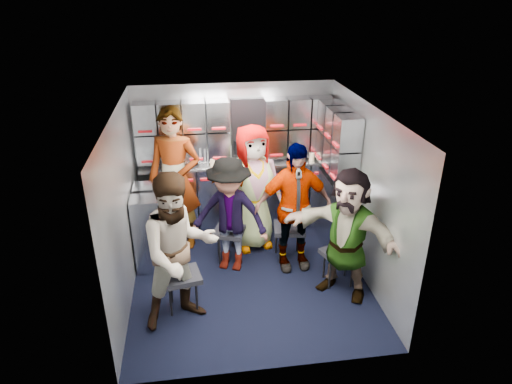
{
  "coord_description": "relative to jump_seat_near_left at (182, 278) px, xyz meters",
  "views": [
    {
      "loc": [
        -0.59,
        -4.67,
        3.35
      ],
      "look_at": [
        0.14,
        0.35,
        0.99
      ],
      "focal_mm": 32.0,
      "sensor_mm": 36.0,
      "label": 1
    }
  ],
  "objects": [
    {
      "name": "jump_seat_mid_left",
      "position": [
        0.59,
        0.91,
        -0.01
      ],
      "size": [
        0.47,
        0.45,
        0.44
      ],
      "rotation": [
        0.0,
        0.0,
        -0.32
      ],
      "color": "black",
      "rests_on": "ground"
    },
    {
      "name": "attendant_arc_c",
      "position": [
        0.95,
        1.25,
        0.46
      ],
      "size": [
        0.94,
        0.73,
        1.72
      ],
      "primitive_type": "imported",
      "rotation": [
        0.0,
        0.0,
        0.23
      ],
      "color": "black",
      "rests_on": "ground"
    },
    {
      "name": "locker_bank_back",
      "position": [
        0.79,
        1.83,
        1.09
      ],
      "size": [
        2.68,
        0.28,
        0.82
      ],
      "primitive_type": "cube",
      "color": "#A8AEB9",
      "rests_on": "wall_back"
    },
    {
      "name": "jump_seat_mid_right",
      "position": [
        1.37,
        0.85,
        0.01
      ],
      "size": [
        0.44,
        0.43,
        0.47
      ],
      "rotation": [
        0.0,
        0.0,
        -0.14
      ],
      "color": "black",
      "rests_on": "ground"
    },
    {
      "name": "cup_right",
      "position": [
        1.86,
        1.71,
        0.68
      ],
      "size": [
        0.08,
        0.08,
        0.11
      ],
      "primitive_type": "cylinder",
      "color": "#C3AD89",
      "rests_on": "counter"
    },
    {
      "name": "attendant_arc_e",
      "position": [
        1.84,
        0.04,
        0.38
      ],
      "size": [
        1.39,
        1.3,
        1.56
      ],
      "primitive_type": "imported",
      "rotation": [
        0.0,
        0.0,
        -0.72
      ],
      "color": "black",
      "rests_on": "ground"
    },
    {
      "name": "attendant_standing",
      "position": [
        -0.06,
        1.4,
        0.57
      ],
      "size": [
        0.81,
        0.65,
        1.94
      ],
      "primitive_type": "imported",
      "rotation": [
        0.0,
        0.0,
        -0.29
      ],
      "color": "black",
      "rests_on": "ground"
    },
    {
      "name": "right_cabinet",
      "position": [
        2.04,
        1.08,
        0.1
      ],
      "size": [
        0.28,
        1.2,
        1.0
      ],
      "primitive_type": "cube",
      "color": "#A8AEB9",
      "rests_on": "ground"
    },
    {
      "name": "cup_left",
      "position": [
        0.45,
        1.71,
        0.68
      ],
      "size": [
        0.08,
        0.08,
        0.09
      ],
      "primitive_type": "cylinder",
      "color": "#C3AD89",
      "rests_on": "counter"
    },
    {
      "name": "red_latch_strip",
      "position": [
        0.79,
        1.57,
        0.48
      ],
      "size": [
        2.6,
        0.02,
        0.03
      ],
      "primitive_type": "cube",
      "color": "#B00C14",
      "rests_on": "cart_bank_back"
    },
    {
      "name": "coffee_niche",
      "position": [
        0.97,
        1.89,
        1.07
      ],
      "size": [
        0.46,
        0.16,
        0.84
      ],
      "primitive_type": null,
      "color": "black",
      "rests_on": "wall_back"
    },
    {
      "name": "bottle_mid",
      "position": [
        0.35,
        1.72,
        0.75
      ],
      "size": [
        0.06,
        0.06,
        0.25
      ],
      "primitive_type": "cylinder",
      "color": "white",
      "rests_on": "counter"
    },
    {
      "name": "jump_seat_near_right",
      "position": [
        1.84,
        0.22,
        -0.01
      ],
      "size": [
        0.47,
        0.46,
        0.44
      ],
      "rotation": [
        0.0,
        0.0,
        0.35
      ],
      "color": "black",
      "rests_on": "ground"
    },
    {
      "name": "counter",
      "position": [
        0.79,
        1.77,
        0.61
      ],
      "size": [
        2.68,
        0.42,
        0.03
      ],
      "primitive_type": "cube",
      "color": "silver",
      "rests_on": "cart_bank_back"
    },
    {
      "name": "cart_bank_left",
      "position": [
        -0.4,
        1.04,
        0.09
      ],
      "size": [
        0.38,
        0.76,
        0.99
      ],
      "primitive_type": "cube",
      "color": "#A8AEB9",
      "rests_on": "ground"
    },
    {
      "name": "wall_left",
      "position": [
        -0.61,
        0.48,
        0.65
      ],
      "size": [
        0.04,
        3.0,
        2.1
      ],
      "primitive_type": "cube",
      "color": "#9A9FA8",
      "rests_on": "ground"
    },
    {
      "name": "jump_seat_near_left",
      "position": [
        0.0,
        0.0,
        0.0
      ],
      "size": [
        0.44,
        0.43,
        0.45
      ],
      "rotation": [
        0.0,
        0.0,
        0.19
      ],
      "color": "black",
      "rests_on": "ground"
    },
    {
      "name": "attendant_arc_b",
      "position": [
        0.59,
        0.73,
        0.35
      ],
      "size": [
        1.1,
        0.87,
        1.49
      ],
      "primitive_type": "imported",
      "rotation": [
        0.0,
        0.0,
        -0.38
      ],
      "color": "black",
      "rests_on": "ground"
    },
    {
      "name": "cart_bank_back",
      "position": [
        0.79,
        1.77,
        0.09
      ],
      "size": [
        2.68,
        0.38,
        0.99
      ],
      "primitive_type": "cube",
      "color": "#A8AEB9",
      "rests_on": "ground"
    },
    {
      "name": "attendant_arc_d",
      "position": [
        1.37,
        0.67,
        0.43
      ],
      "size": [
        0.99,
        0.46,
        1.66
      ],
      "primitive_type": "imported",
      "rotation": [
        0.0,
        0.0,
        0.05
      ],
      "color": "black",
      "rests_on": "ground"
    },
    {
      "name": "wall_right",
      "position": [
        2.19,
        0.48,
        0.65
      ],
      "size": [
        0.04,
        3.0,
        2.1
      ],
      "primitive_type": "cube",
      "color": "#9A9FA8",
      "rests_on": "ground"
    },
    {
      "name": "bottle_right",
      "position": [
        1.05,
        1.72,
        0.77
      ],
      "size": [
        0.07,
        0.07,
        0.28
      ],
      "primitive_type": "cylinder",
      "color": "white",
      "rests_on": "counter"
    },
    {
      "name": "jump_seat_center",
      "position": [
        0.95,
        1.43,
        -0.0
      ],
      "size": [
        0.46,
        0.44,
        0.45
      ],
      "rotation": [
        0.0,
        0.0,
        -0.25
      ],
      "color": "black",
      "rests_on": "ground"
    },
    {
      "name": "attendant_arc_a",
      "position": [
        -0.0,
        -0.18,
        0.45
      ],
      "size": [
        1.0,
        0.89,
        1.71
      ],
      "primitive_type": "imported",
      "rotation": [
        0.0,
        0.0,
        0.34
      ],
      "color": "black",
      "rests_on": "ground"
    },
    {
      "name": "ceiling",
      "position": [
        0.79,
        0.48,
        1.7
      ],
      "size": [
        2.8,
        3.0,
        0.02
      ],
      "primitive_type": "cube",
      "color": "silver",
      "rests_on": "wall_back"
    },
    {
      "name": "wall_back",
      "position": [
        0.79,
        1.98,
        0.65
      ],
      "size": [
        2.8,
        0.04,
        2.1
      ],
      "primitive_type": "cube",
      "color": "#9A9FA8",
      "rests_on": "ground"
    },
    {
      "name": "bottle_left",
      "position": [
        0.29,
        1.72,
        0.76
      ],
      "size": [
        0.07,
        0.07,
        0.26
      ],
      "primitive_type": "cylinder",
      "color": "white",
      "rests_on": "counter"
    },
    {
      "name": "floor",
      "position": [
        0.79,
        0.48,
        -0.4
      ],
      "size": [
        3.0,
        3.0,
        0.0
      ],
      "primitive_type": "plane",
      "color": "black",
      "rests_on": "ground"
    },
    {
      "name": "locker_bank_right",
      "position": [
        2.04,
        1.18,
        1.09
      ],
      "size": [
        0.28,
        1.0,
        0.82
      ],
      "primitive_type": "cube",
      "color": "#A8AEB9",
      "rests_on": "wall_right"
    }
  ]
}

